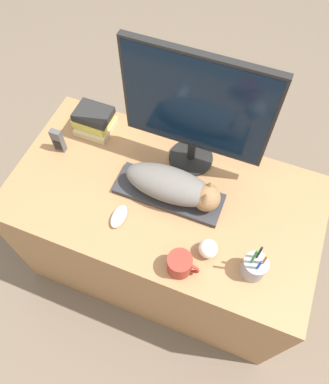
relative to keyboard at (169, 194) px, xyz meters
name	(u,v)px	position (x,y,z in m)	size (l,w,h in m)	color
ground_plane	(140,316)	(-0.02, -0.37, -0.77)	(12.00, 12.00, 0.00)	#6B5B4C
desk	(164,233)	(-0.02, -0.01, -0.39)	(1.34, 0.72, 0.76)	#9E7047
keyboard	(169,194)	(0.00, 0.00, 0.00)	(0.46, 0.16, 0.02)	#2D2D33
cat	(176,187)	(0.03, 0.00, 0.08)	(0.41, 0.16, 0.13)	#66605B
monitor	(196,109)	(0.02, 0.21, 0.31)	(0.59, 0.20, 0.58)	black
computer_mouse	(119,216)	(-0.15, -0.18, 0.00)	(0.06, 0.11, 0.03)	silver
coffee_mug	(180,264)	(0.16, -0.29, 0.03)	(0.13, 0.10, 0.09)	#9E2D23
pen_cup	(254,267)	(0.42, -0.20, 0.04)	(0.09, 0.09, 0.21)	#939399
baseball	(208,249)	(0.23, -0.19, 0.03)	(0.08, 0.08, 0.08)	silver
phone	(58,141)	(-0.55, 0.05, 0.05)	(0.05, 0.03, 0.13)	#4C4C51
book_stack	(94,120)	(-0.46, 0.22, 0.04)	(0.17, 0.16, 0.11)	#C6B284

